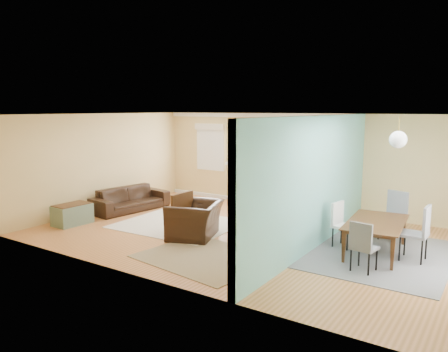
# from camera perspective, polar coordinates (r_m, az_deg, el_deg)

# --- Properties ---
(floor) EXTENTS (9.00, 9.00, 0.00)m
(floor) POSITION_cam_1_polar(r_m,az_deg,el_deg) (9.59, 3.03, -7.75)
(floor) COLOR #A6632E
(floor) RESTS_ON ground
(wall_back) EXTENTS (9.00, 0.02, 2.60)m
(wall_back) POSITION_cam_1_polar(r_m,az_deg,el_deg) (11.96, 10.39, 1.81)
(wall_back) COLOR tan
(wall_back) RESTS_ON ground
(wall_front) EXTENTS (9.00, 0.02, 2.60)m
(wall_front) POSITION_cam_1_polar(r_m,az_deg,el_deg) (6.92, -9.61, -3.24)
(wall_front) COLOR tan
(wall_front) RESTS_ON ground
(wall_left) EXTENTS (0.02, 6.00, 2.60)m
(wall_left) POSITION_cam_1_polar(r_m,az_deg,el_deg) (12.19, -15.48, 1.76)
(wall_left) COLOR tan
(wall_left) RESTS_ON ground
(ceiling) EXTENTS (9.00, 6.00, 0.02)m
(ceiling) POSITION_cam_1_polar(r_m,az_deg,el_deg) (9.19, 3.16, 7.99)
(ceiling) COLOR white
(ceiling) RESTS_ON wall_back
(partition) EXTENTS (0.17, 6.00, 2.60)m
(partition) POSITION_cam_1_polar(r_m,az_deg,el_deg) (8.89, 12.45, -0.28)
(partition) COLOR tan
(partition) RESTS_ON ground
(fireplace) EXTENTS (1.70, 0.30, 1.17)m
(fireplace) POSITION_cam_1_polar(r_m,az_deg,el_deg) (12.61, 3.82, -0.94)
(fireplace) COLOR white
(fireplace) RESTS_ON ground
(wall_clock) EXTENTS (0.70, 0.07, 0.70)m
(wall_clock) POSITION_cam_1_polar(r_m,az_deg,el_deg) (12.54, 4.07, 4.77)
(wall_clock) COLOR #4C3017
(wall_clock) RESTS_ON wall_back
(window_left) EXTENTS (1.05, 0.13, 1.42)m
(window_left) POSITION_cam_1_polar(r_m,az_deg,el_deg) (13.37, -1.77, 4.22)
(window_left) COLOR white
(window_left) RESTS_ON wall_back
(window_right) EXTENTS (1.05, 0.13, 1.42)m
(window_right) POSITION_cam_1_polar(r_m,az_deg,el_deg) (11.86, 10.58, 3.48)
(window_right) COLOR white
(window_right) RESTS_ON wall_back
(pendant) EXTENTS (0.30, 0.30, 0.55)m
(pendant) POSITION_cam_1_polar(r_m,az_deg,el_deg) (8.11, 21.80, 4.44)
(pendant) COLOR gold
(pendant) RESTS_ON ceiling
(rug_cream) EXTENTS (2.77, 2.42, 0.01)m
(rug_cream) POSITION_cam_1_polar(r_m,az_deg,el_deg) (10.50, -5.97, -6.27)
(rug_cream) COLOR beige
(rug_cream) RESTS_ON floor
(rug_jute) EXTENTS (2.50, 2.15, 0.01)m
(rug_jute) POSITION_cam_1_polar(r_m,az_deg,el_deg) (8.23, -2.46, -10.52)
(rug_jute) COLOR #9E8967
(rug_jute) RESTS_ON floor
(rug_grey) EXTENTS (2.60, 3.25, 0.01)m
(rug_grey) POSITION_cam_1_polar(r_m,az_deg,el_deg) (8.90, 19.30, -9.51)
(rug_grey) COLOR slate
(rug_grey) RESTS_ON floor
(sofa) EXTENTS (1.10, 2.22, 0.62)m
(sofa) POSITION_cam_1_polar(r_m,az_deg,el_deg) (12.07, -12.11, -2.94)
(sofa) COLOR black
(sofa) RESTS_ON floor
(eames_chair) EXTENTS (1.34, 1.43, 0.76)m
(eames_chair) POSITION_cam_1_polar(r_m,az_deg,el_deg) (9.37, -3.77, -5.74)
(eames_chair) COLOR black
(eames_chair) RESTS_ON floor
(green_chair) EXTENTS (0.73, 0.75, 0.64)m
(green_chair) POSITION_cam_1_polar(r_m,az_deg,el_deg) (11.20, 10.50, -3.77)
(green_chair) COLOR #1D8363
(green_chair) RESTS_ON floor
(trunk) EXTENTS (0.56, 0.87, 0.49)m
(trunk) POSITION_cam_1_polar(r_m,az_deg,el_deg) (11.00, -19.20, -4.74)
(trunk) COLOR slate
(trunk) RESTS_ON floor
(credenza) EXTENTS (0.47, 1.39, 0.80)m
(credenza) POSITION_cam_1_polar(r_m,az_deg,el_deg) (10.21, 12.33, -4.58)
(credenza) COLOR #976F46
(credenza) RESTS_ON floor
(tv) EXTENTS (0.23, 1.04, 0.59)m
(tv) POSITION_cam_1_polar(r_m,az_deg,el_deg) (10.08, 12.36, -0.72)
(tv) COLOR black
(tv) RESTS_ON credenza
(garden_stool) EXTENTS (0.34, 0.34, 0.50)m
(garden_stool) POSITION_cam_1_polar(r_m,az_deg,el_deg) (9.23, 9.78, -6.89)
(garden_stool) COLOR white
(garden_stool) RESTS_ON floor
(potted_plant) EXTENTS (0.55, 0.55, 0.46)m
(potted_plant) POSITION_cam_1_polar(r_m,az_deg,el_deg) (9.12, 9.86, -3.96)
(potted_plant) COLOR #337F33
(potted_plant) RESTS_ON garden_stool
(dining_table) EXTENTS (1.15, 1.87, 0.63)m
(dining_table) POSITION_cam_1_polar(r_m,az_deg,el_deg) (8.81, 19.40, -7.61)
(dining_table) COLOR #4C3017
(dining_table) RESTS_ON floor
(dining_chair_n) EXTENTS (0.56, 0.56, 1.02)m
(dining_chair_n) POSITION_cam_1_polar(r_m,az_deg,el_deg) (9.73, 21.13, -4.41)
(dining_chair_n) COLOR slate
(dining_chair_n) RESTS_ON floor
(dining_chair_s) EXTENTS (0.44, 0.44, 0.88)m
(dining_chair_s) POSITION_cam_1_polar(r_m,az_deg,el_deg) (7.77, 17.89, -8.21)
(dining_chair_s) COLOR slate
(dining_chair_s) RESTS_ON floor
(dining_chair_w) EXTENTS (0.47, 0.47, 0.90)m
(dining_chair_w) POSITION_cam_1_polar(r_m,az_deg,el_deg) (8.96, 15.50, -5.76)
(dining_chair_w) COLOR white
(dining_chair_w) RESTS_ON floor
(dining_chair_e) EXTENTS (0.47, 0.47, 1.03)m
(dining_chair_e) POSITION_cam_1_polar(r_m,az_deg,el_deg) (8.59, 23.60, -6.24)
(dining_chair_e) COLOR slate
(dining_chair_e) RESTS_ON floor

